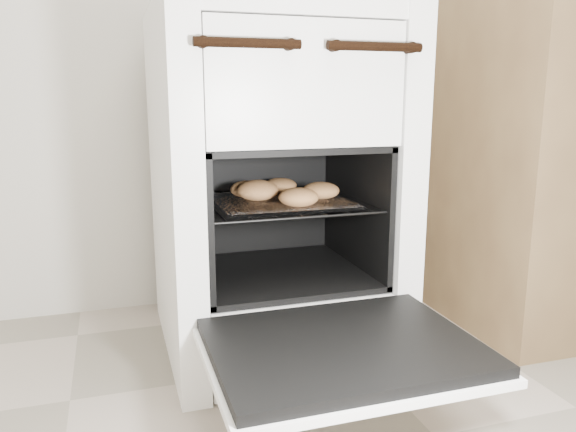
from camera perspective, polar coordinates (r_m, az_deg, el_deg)
name	(u,v)px	position (r m, az deg, el deg)	size (l,w,h in m)	color
stove	(272,188)	(1.40, -1.65, 2.91)	(0.54, 0.61, 0.83)	white
oven_door	(343,350)	(1.05, 5.57, -13.38)	(0.49, 0.38, 0.03)	black
oven_rack	(279,202)	(1.34, -0.94, 1.40)	(0.40, 0.38, 0.01)	black
foil_sheet	(281,201)	(1.33, -0.71, 1.49)	(0.31, 0.27, 0.01)	white
baked_rolls	(279,191)	(1.33, -0.88, 2.60)	(0.27, 0.30, 0.05)	#BF834C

